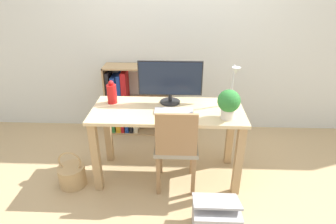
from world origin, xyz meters
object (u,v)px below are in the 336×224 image
object	(u,v)px
desk_lamp	(234,83)
bookshelf	(128,103)
vase	(112,93)
basket	(72,175)
potted_plant	(229,103)
storage_box	(216,219)
keyboard	(174,111)
chair	(176,146)
monitor	(170,80)

from	to	relation	value
desk_lamp	bookshelf	bearing A→B (deg)	144.21
vase	basket	world-z (taller)	vase
desk_lamp	potted_plant	xyz separation A→B (m)	(-0.07, -0.23, -0.10)
desk_lamp	bookshelf	distance (m)	1.54
vase	storage_box	xyz separation A→B (m)	(0.96, -0.85, -0.71)
keyboard	chair	distance (m)	0.32
bookshelf	basket	xyz separation A→B (m)	(-0.38, -1.10, -0.29)
keyboard	bookshelf	size ratio (longest dim) A/B	0.39
keyboard	chair	bearing A→B (deg)	-78.08
basket	vase	bearing A→B (deg)	40.01
vase	desk_lamp	world-z (taller)	desk_lamp
chair	storage_box	world-z (taller)	chair
keyboard	vase	xyz separation A→B (m)	(-0.60, 0.18, 0.09)
monitor	chair	distance (m)	0.62
monitor	potted_plant	size ratio (longest dim) A/B	2.32
storage_box	desk_lamp	bearing A→B (deg)	76.64
chair	vase	bearing A→B (deg)	152.26
keyboard	chair	world-z (taller)	chair
desk_lamp	chair	size ratio (longest dim) A/B	0.47
storage_box	potted_plant	bearing A→B (deg)	78.25
bookshelf	basket	world-z (taller)	bookshelf
monitor	desk_lamp	xyz separation A→B (m)	(0.58, -0.08, 0.01)
monitor	storage_box	distance (m)	1.28
chair	desk_lamp	bearing A→B (deg)	26.50
desk_lamp	basket	size ratio (longest dim) A/B	1.05
vase	potted_plant	distance (m)	1.11
monitor	desk_lamp	size ratio (longest dim) A/B	1.51
potted_plant	chair	world-z (taller)	potted_plant
keyboard	vase	world-z (taller)	vase
monitor	keyboard	bearing A→B (deg)	-79.34
basket	storage_box	size ratio (longest dim) A/B	1.05
keyboard	storage_box	world-z (taller)	keyboard
basket	keyboard	bearing A→B (deg)	8.20
potted_plant	basket	xyz separation A→B (m)	(-1.46, -0.04, -0.79)
potted_plant	storage_box	size ratio (longest dim) A/B	0.72
desk_lamp	potted_plant	world-z (taller)	desk_lamp
keyboard	bookshelf	bearing A→B (deg)	122.44
monitor	potted_plant	bearing A→B (deg)	-31.82
desk_lamp	bookshelf	size ratio (longest dim) A/B	0.45
keyboard	vase	bearing A→B (deg)	163.12
vase	keyboard	bearing A→B (deg)	-16.88
bookshelf	keyboard	bearing A→B (deg)	-57.56
keyboard	basket	xyz separation A→B (m)	(-0.99, -0.14, -0.65)
desk_lamp	chair	xyz separation A→B (m)	(-0.51, -0.27, -0.52)
vase	chair	xyz separation A→B (m)	(0.63, -0.32, -0.38)
monitor	vase	world-z (taller)	monitor
monitor	potted_plant	world-z (taller)	monitor
vase	potted_plant	xyz separation A→B (m)	(1.07, -0.29, 0.05)
desk_lamp	basket	bearing A→B (deg)	-169.94
keyboard	desk_lamp	distance (m)	0.61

